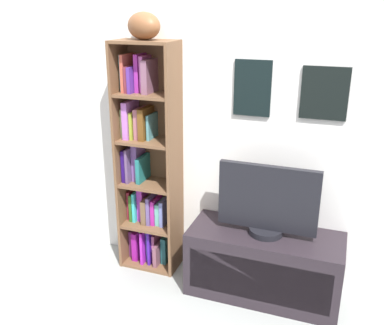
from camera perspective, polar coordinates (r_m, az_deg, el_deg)
back_wall at (r=2.97m, az=2.38°, el=7.57°), size 4.80×0.08×2.47m
bookshelf at (r=3.14m, az=-5.99°, el=-0.75°), size 0.43×0.27×1.66m
football at (r=2.90m, az=-6.39°, el=17.48°), size 0.32×0.29×0.17m
tv_stand at (r=3.03m, az=9.42°, el=-13.08°), size 1.01×0.42×0.46m
television at (r=2.81m, az=9.95°, el=-5.13°), size 0.64×0.22×0.48m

